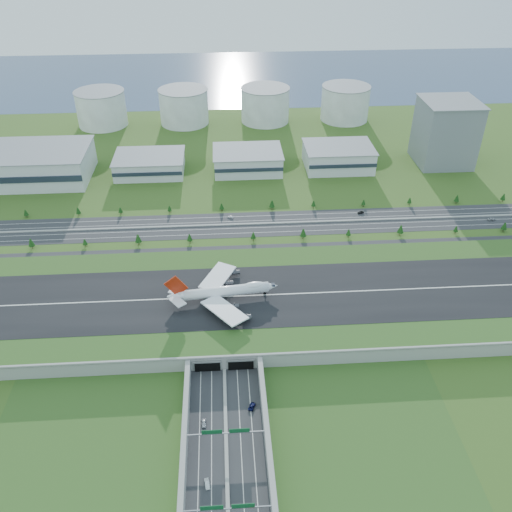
{
  "coord_description": "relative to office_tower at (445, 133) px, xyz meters",
  "views": [
    {
      "loc": [
        3.04,
        -248.32,
        203.95
      ],
      "look_at": [
        21.98,
        35.0,
        12.26
      ],
      "focal_mm": 38.0,
      "sensor_mm": 36.0,
      "label": 1
    }
  ],
  "objects": [
    {
      "name": "car_7",
      "position": [
        -192.65,
        -89.26,
        -26.7
      ],
      "size": [
        5.03,
        3.6,
        1.35
      ],
      "primitive_type": "imported",
      "rotation": [
        0.0,
        0.0,
        -1.98
      ],
      "color": "white",
      "rests_on": "ground"
    },
    {
      "name": "car_1",
      "position": [
        -208.29,
        -309.74,
        -26.54
      ],
      "size": [
        2.6,
        5.35,
        1.69
      ],
      "primitive_type": "imported",
      "rotation": [
        0.0,
        0.0,
        0.16
      ],
      "color": "white",
      "rests_on": "ground"
    },
    {
      "name": "car_0",
      "position": [
        -210.04,
        -278.86,
        -26.54
      ],
      "size": [
        2.2,
        5.02,
        1.68
      ],
      "primitive_type": "imported",
      "rotation": [
        0.0,
        0.0,
        0.04
      ],
      "color": "silver",
      "rests_on": "ground"
    },
    {
      "name": "fuel_tank_a",
      "position": [
        -320.0,
        115.0,
        -10.0
      ],
      "size": [
        50.0,
        50.0,
        35.0
      ],
      "primitive_type": "cylinder",
      "color": "silver",
      "rests_on": "ground"
    },
    {
      "name": "underpass_road",
      "position": [
        -200.0,
        -294.42,
        -24.07
      ],
      "size": [
        38.8,
        120.4,
        8.0
      ],
      "color": "#28282B",
      "rests_on": "ground"
    },
    {
      "name": "hangar_mid_b",
      "position": [
        -175.0,
        -5.0,
        -19.0
      ],
      "size": [
        58.0,
        42.0,
        17.0
      ],
      "primitive_type": "cube",
      "color": "silver",
      "rests_on": "ground"
    },
    {
      "name": "ground",
      "position": [
        -200.0,
        -195.0,
        -27.5
      ],
      "size": [
        1200.0,
        1200.0,
        0.0
      ],
      "primitive_type": "plane",
      "color": "#364E18",
      "rests_on": "ground"
    },
    {
      "name": "hangar_west",
      "position": [
        -370.0,
        -10.0,
        -15.0
      ],
      "size": [
        120.0,
        60.0,
        25.0
      ],
      "primitive_type": "cube",
      "color": "silver",
      "rests_on": "ground"
    },
    {
      "name": "sign_gantry_far",
      "position": [
        -200.0,
        -325.04,
        -20.55
      ],
      "size": [
        38.7,
        0.7,
        9.8
      ],
      "color": "gray",
      "rests_on": "ground"
    },
    {
      "name": "fuel_tank_b",
      "position": [
        -235.0,
        115.0,
        -10.0
      ],
      "size": [
        50.0,
        50.0,
        35.0
      ],
      "primitive_type": "cylinder",
      "color": "silver",
      "rests_on": "ground"
    },
    {
      "name": "boeing_747",
      "position": [
        -199.38,
        -196.95,
        -13.8
      ],
      "size": [
        64.79,
        60.95,
        20.05
      ],
      "rotation": [
        0.0,
        0.0,
        0.11
      ],
      "color": "white",
      "rests_on": "airfield_deck"
    },
    {
      "name": "fuel_tank_c",
      "position": [
        -150.0,
        115.0,
        -10.0
      ],
      "size": [
        50.0,
        50.0,
        35.0
      ],
      "primitive_type": "cylinder",
      "color": "silver",
      "rests_on": "ground"
    },
    {
      "name": "fuel_tank_d",
      "position": [
        -65.0,
        115.0,
        -10.0
      ],
      "size": [
        50.0,
        50.0,
        35.0
      ],
      "primitive_type": "cylinder",
      "color": "silver",
      "rests_on": "ground"
    },
    {
      "name": "tree_row",
      "position": [
        -180.64,
        -103.4,
        -23.01
      ],
      "size": [
        501.51,
        48.42,
        8.22
      ],
      "color": "#3D2819",
      "rests_on": "ground"
    },
    {
      "name": "office_tower",
      "position": [
        0.0,
        0.0,
        0.0
      ],
      "size": [
        46.0,
        46.0,
        55.0
      ],
      "primitive_type": "cube",
      "color": "slate",
      "rests_on": "ground"
    },
    {
      "name": "hangar_mid_a",
      "position": [
        -260.0,
        -5.0,
        -20.0
      ],
      "size": [
        58.0,
        42.0,
        15.0
      ],
      "primitive_type": "cube",
      "color": "silver",
      "rests_on": "ground"
    },
    {
      "name": "sign_gantry_near",
      "position": [
        -200.0,
        -290.04,
        -20.55
      ],
      "size": [
        38.7,
        0.7,
        9.8
      ],
      "color": "gray",
      "rests_on": "ground"
    },
    {
      "name": "car_6",
      "position": [
        1.87,
        -106.02,
        -26.57
      ],
      "size": [
        6.03,
        3.18,
        1.62
      ],
      "primitive_type": "imported",
      "rotation": [
        0.0,
        0.0,
        1.48
      ],
      "color": "#A7A7AC",
      "rests_on": "ground"
    },
    {
      "name": "hangar_mid_c",
      "position": [
        -95.0,
        -5.0,
        -18.0
      ],
      "size": [
        58.0,
        42.0,
        19.0
      ],
      "primitive_type": "cube",
      "color": "silver",
      "rests_on": "ground"
    },
    {
      "name": "car_5",
      "position": [
        -93.25,
        -89.34,
        -26.56
      ],
      "size": [
        5.24,
        3.11,
        1.63
      ],
      "primitive_type": "imported",
      "rotation": [
        0.0,
        0.0,
        -1.27
      ],
      "color": "black",
      "rests_on": "ground"
    },
    {
      "name": "airfield_deck",
      "position": [
        -200.0,
        -195.09,
        -23.38
      ],
      "size": [
        520.0,
        100.0,
        9.2
      ],
      "color": "gray",
      "rests_on": "ground"
    },
    {
      "name": "bay_water",
      "position": [
        -200.0,
        285.0,
        -27.47
      ],
      "size": [
        1200.0,
        260.0,
        0.06
      ],
      "primitive_type": "cube",
      "color": "#384B6B",
      "rests_on": "ground"
    },
    {
      "name": "car_2",
      "position": [
        -187.38,
        -270.52,
        -26.63
      ],
      "size": [
        4.3,
        5.93,
        1.5
      ],
      "primitive_type": "imported",
      "rotation": [
        0.0,
        0.0,
        2.76
      ],
      "color": "#0C103C",
      "rests_on": "ground"
    },
    {
      "name": "north_expressway",
      "position": [
        -200.0,
        -100.0,
        -27.44
      ],
      "size": [
        560.0,
        36.0,
        0.12
      ],
      "primitive_type": "cube",
      "color": "#28282B",
      "rests_on": "ground"
    }
  ]
}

